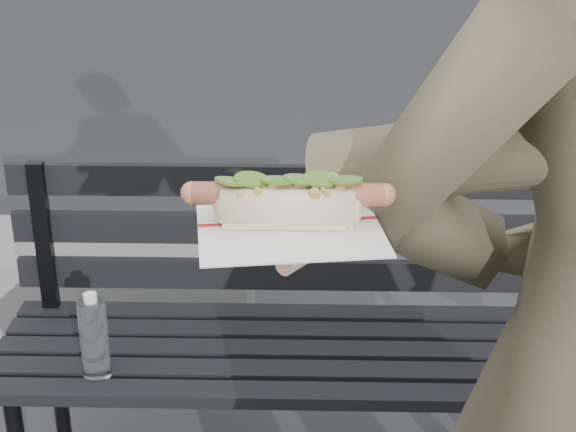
# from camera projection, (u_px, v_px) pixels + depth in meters

# --- Properties ---
(park_bench) EXTENTS (1.50, 0.44, 0.88)m
(park_bench) POSITION_uv_depth(u_px,v_px,m) (301.00, 318.00, 2.17)
(park_bench) COLOR black
(park_bench) RESTS_ON ground
(concrete_block) EXTENTS (1.20, 0.40, 0.40)m
(concrete_block) POSITION_uv_depth(u_px,v_px,m) (73.00, 293.00, 2.97)
(concrete_block) COLOR slate
(concrete_block) RESTS_ON ground
(held_hotdog) EXTENTS (0.64, 0.31, 0.20)m
(held_hotdog) POSITION_uv_depth(u_px,v_px,m) (470.00, 166.00, 0.97)
(held_hotdog) COLOR #4A4631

